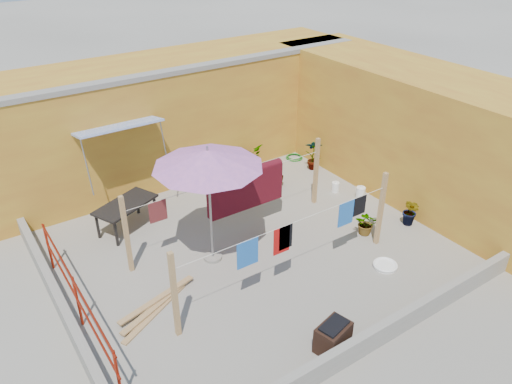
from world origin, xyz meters
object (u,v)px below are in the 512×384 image
at_px(green_hose, 294,157).
at_px(patio_umbrella, 208,159).
at_px(outdoor_table, 126,206).
at_px(white_basin, 385,265).
at_px(water_jug_b, 335,187).
at_px(plant_back_a, 248,159).
at_px(brazier, 333,337).
at_px(water_jug_a, 360,193).

bearing_deg(green_hose, patio_umbrella, -146.89).
bearing_deg(outdoor_table, white_basin, -48.56).
bearing_deg(white_basin, outdoor_table, 131.44).
height_order(patio_umbrella, white_basin, patio_umbrella).
distance_m(patio_umbrella, white_basin, 4.39).
bearing_deg(green_hose, water_jug_b, -99.06).
bearing_deg(patio_umbrella, white_basin, -38.88).
xyz_separation_m(white_basin, green_hose, (1.70, 5.31, -0.01)).
distance_m(white_basin, plant_back_a, 5.35).
xyz_separation_m(white_basin, plant_back_a, (0.02, 5.34, 0.38)).
xyz_separation_m(outdoor_table, plant_back_a, (3.98, 0.86, -0.20)).
relative_size(brazier, white_basin, 1.33).
bearing_deg(green_hose, white_basin, -107.71).
relative_size(outdoor_table, green_hose, 3.18).
xyz_separation_m(brazier, white_basin, (2.45, 1.06, -0.22)).
height_order(water_jug_a, green_hose, water_jug_a).
relative_size(white_basin, plant_back_a, 0.61).
height_order(water_jug_a, plant_back_a, plant_back_a).
bearing_deg(outdoor_table, patio_umbrella, -63.52).
height_order(brazier, water_jug_a, brazier).
distance_m(brazier, water_jug_b, 5.60).
relative_size(white_basin, water_jug_b, 1.66).
xyz_separation_m(patio_umbrella, water_jug_a, (4.51, 0.09, -2.24)).
bearing_deg(brazier, water_jug_a, 40.43).
relative_size(outdoor_table, plant_back_a, 1.92).
bearing_deg(brazier, outdoor_table, 105.23).
distance_m(water_jug_b, plant_back_a, 2.65).
height_order(outdoor_table, water_jug_a, outdoor_table).
distance_m(patio_umbrella, outdoor_table, 3.00).
bearing_deg(brazier, white_basin, 23.42).
height_order(water_jug_b, plant_back_a, plant_back_a).
relative_size(patio_umbrella, outdoor_table, 1.63).
relative_size(white_basin, green_hose, 1.01).
xyz_separation_m(water_jug_b, plant_back_a, (-1.31, 2.28, 0.29)).
bearing_deg(brazier, plant_back_a, 68.88).
relative_size(patio_umbrella, water_jug_b, 8.49).
bearing_deg(water_jug_b, white_basin, -113.59).
distance_m(brazier, white_basin, 2.68).
bearing_deg(plant_back_a, outdoor_table, -167.87).
distance_m(white_basin, green_hose, 5.58).
xyz_separation_m(outdoor_table, brazier, (1.51, -5.54, -0.35)).
bearing_deg(outdoor_table, water_jug_b, -15.04).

